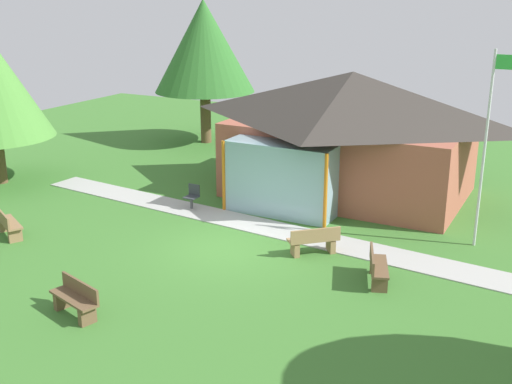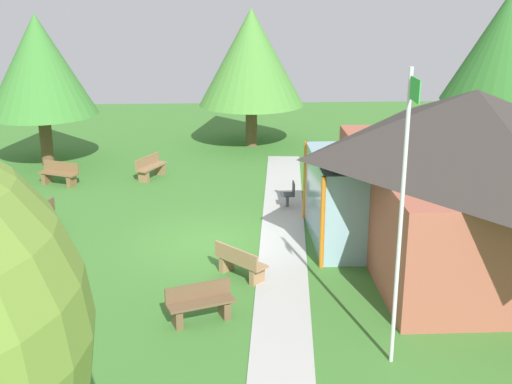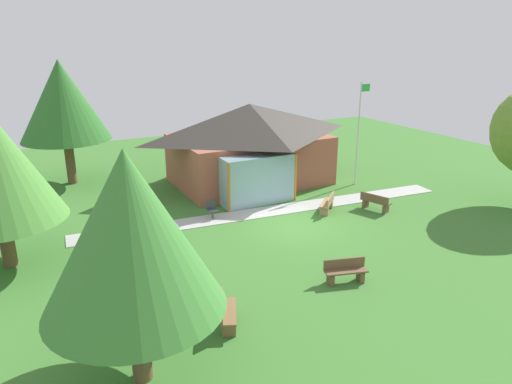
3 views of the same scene
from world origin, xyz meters
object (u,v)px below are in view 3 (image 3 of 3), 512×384
pavilion (250,143)px  bench_front_left (227,313)px  bench_rear_near_path (328,204)px  bench_mid_right (375,202)px  tree_lawn_corner (130,233)px  patio_chair_west (212,210)px  bench_front_center (345,272)px  flagpole (359,129)px  tree_behind_pavilion_left (62,101)px  bench_mid_left (170,272)px

pavilion → bench_front_left: 14.29m
bench_rear_near_path → bench_mid_right: same height
bench_mid_right → tree_lawn_corner: bearing=-83.8°
patio_chair_west → bench_front_left: bearing=69.8°
bench_front_center → patio_chair_west: size_ratio=1.82×
flagpole → tree_behind_pavilion_left: bearing=151.5°
pavilion → bench_rear_near_path: (1.20, -5.93, -1.97)m
flagpole → bench_front_center: 11.97m
flagpole → tree_lawn_corner: bearing=-145.6°
tree_lawn_corner → tree_behind_pavilion_left: 18.17m
bench_front_left → patio_chair_west: 8.62m
bench_mid_right → patio_chair_west: bearing=-129.8°
patio_chair_west → tree_lawn_corner: size_ratio=0.14×
flagpole → bench_front_center: flagpole is taller
bench_mid_right → patio_chair_west: (-7.50, 2.70, 0.01)m
bench_mid_right → tree_behind_pavilion_left: bearing=-152.9°
bench_rear_near_path → patio_chair_west: 5.62m
bench_front_left → bench_mid_right: size_ratio=0.99×
patio_chair_west → bench_mid_right: bearing=159.7°
patio_chair_west → bench_front_center: bearing=102.5°
pavilion → tree_behind_pavilion_left: tree_behind_pavilion_left is taller
bench_mid_left → tree_lawn_corner: size_ratio=0.26×
pavilion → bench_mid_right: pavilion is taller
bench_front_left → patio_chair_west: (2.90, 8.12, 0.01)m
bench_mid_right → tree_lawn_corner: 15.18m
bench_rear_near_path → tree_behind_pavilion_left: (-10.33, 10.68, 4.33)m
bench_front_center → bench_mid_left: (-5.38, 2.82, 0.00)m
pavilion → tree_lawn_corner: (-9.87, -13.39, 1.60)m
bench_front_center → pavilion: bearing=-85.0°
bench_front_center → bench_mid_right: size_ratio=1.00×
bench_front_left → bench_front_center: same height
patio_chair_west → tree_lawn_corner: tree_lawn_corner is taller
flagpole → bench_front_left: bearing=-143.0°
bench_rear_near_path → bench_mid_left: 9.46m
flagpole → bench_rear_near_path: (-4.04, -2.89, -2.79)m
bench_mid_left → flagpole: bearing=52.7°
flagpole → bench_front_center: (-7.59, -8.83, -2.79)m
pavilion → bench_mid_left: pavilion is taller
flagpole → bench_front_center: bearing=-130.7°
bench_rear_near_path → bench_front_center: bearing=-163.6°
bench_front_left → bench_rear_near_path: bearing=152.3°
flagpole → tree_lawn_corner: tree_lawn_corner is taller
tree_lawn_corner → bench_mid_left: bearing=63.8°
pavilion → bench_front_center: pavilion is taller
tree_lawn_corner → tree_behind_pavilion_left: size_ratio=0.85×
pavilion → bench_front_left: bearing=-119.8°
pavilion → patio_chair_west: 6.19m
bench_rear_near_path → bench_mid_right: bearing=-65.9°
flagpole → tree_behind_pavilion_left: (-14.37, 7.79, 1.54)m
bench_mid_left → tree_behind_pavilion_left: tree_behind_pavilion_left is taller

